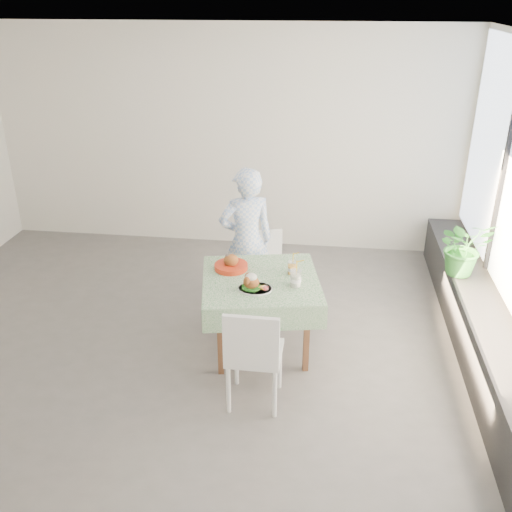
# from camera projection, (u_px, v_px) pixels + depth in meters

# --- Properties ---
(floor) EXTENTS (6.00, 6.00, 0.00)m
(floor) POSITION_uv_depth(u_px,v_px,m) (184.00, 342.00, 5.57)
(floor) COLOR #575452
(floor) RESTS_ON ground
(ceiling) EXTENTS (6.00, 6.00, 0.00)m
(ceiling) POSITION_uv_depth(u_px,v_px,m) (164.00, 36.00, 4.39)
(ceiling) COLOR white
(ceiling) RESTS_ON ground
(wall_back) EXTENTS (6.00, 0.02, 2.80)m
(wall_back) POSITION_uv_depth(u_px,v_px,m) (226.00, 140.00, 7.22)
(wall_back) COLOR white
(wall_back) RESTS_ON ground
(wall_front) EXTENTS (6.00, 0.02, 2.80)m
(wall_front) POSITION_uv_depth(u_px,v_px,m) (40.00, 385.00, 2.73)
(wall_front) COLOR white
(wall_front) RESTS_ON ground
(window_ledge) EXTENTS (0.40, 4.80, 0.50)m
(window_ledge) POSITION_uv_depth(u_px,v_px,m) (485.00, 341.00, 5.13)
(window_ledge) COLOR black
(window_ledge) RESTS_ON ground
(cafe_table) EXTENTS (1.22, 1.22, 0.74)m
(cafe_table) POSITION_uv_depth(u_px,v_px,m) (261.00, 306.00, 5.29)
(cafe_table) COLOR brown
(cafe_table) RESTS_ON ground
(chair_far) EXTENTS (0.46, 0.46, 0.80)m
(chair_far) POSITION_uv_depth(u_px,v_px,m) (266.00, 283.00, 6.15)
(chair_far) COLOR white
(chair_far) RESTS_ON ground
(chair_near) EXTENTS (0.44, 0.44, 0.92)m
(chair_near) POSITION_uv_depth(u_px,v_px,m) (254.00, 373.00, 4.66)
(chair_near) COLOR white
(chair_near) RESTS_ON ground
(diner) EXTENTS (0.67, 0.56, 1.56)m
(diner) POSITION_uv_depth(u_px,v_px,m) (246.00, 241.00, 5.86)
(diner) COLOR #90B2E7
(diner) RESTS_ON ground
(main_dish) EXTENTS (0.30, 0.30, 0.16)m
(main_dish) POSITION_uv_depth(u_px,v_px,m) (253.00, 284.00, 4.97)
(main_dish) COLOR white
(main_dish) RESTS_ON cafe_table
(juice_cup_orange) EXTENTS (0.09, 0.09, 0.26)m
(juice_cup_orange) POSITION_uv_depth(u_px,v_px,m) (292.00, 268.00, 5.24)
(juice_cup_orange) COLOR white
(juice_cup_orange) RESTS_ON cafe_table
(juice_cup_lemonade) EXTENTS (0.11, 0.11, 0.30)m
(juice_cup_lemonade) POSITION_uv_depth(u_px,v_px,m) (296.00, 279.00, 5.02)
(juice_cup_lemonade) COLOR white
(juice_cup_lemonade) RESTS_ON cafe_table
(second_dish) EXTENTS (0.31, 0.31, 0.15)m
(second_dish) POSITION_uv_depth(u_px,v_px,m) (231.00, 265.00, 5.34)
(second_dish) COLOR #B82C12
(second_dish) RESTS_ON cafe_table
(potted_plant) EXTENTS (0.62, 0.57, 0.59)m
(potted_plant) POSITION_uv_depth(u_px,v_px,m) (464.00, 247.00, 5.69)
(potted_plant) COLOR #2C7326
(potted_plant) RESTS_ON window_ledge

